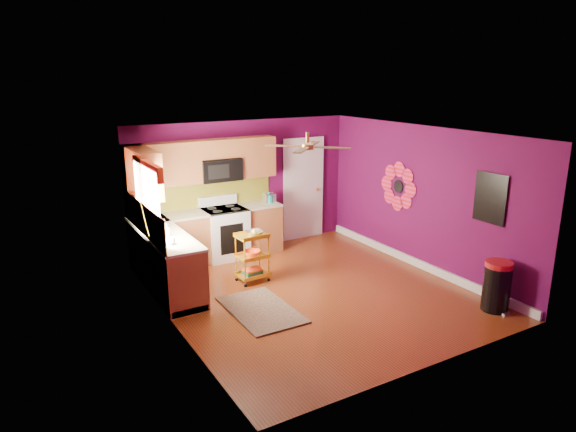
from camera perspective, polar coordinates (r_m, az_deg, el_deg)
ground at (r=8.23m, az=2.74°, el=-8.40°), size 5.00×5.00×0.00m
room_envelope at (r=7.73m, az=3.07°, el=2.77°), size 4.54×5.04×2.52m
lower_cabinets at (r=9.05m, az=-10.77°, el=-3.45°), size 2.81×2.31×0.94m
electric_range at (r=9.62m, az=-7.05°, el=-1.83°), size 0.76×0.66×1.13m
upper_cabinetry at (r=9.07m, az=-11.35°, el=5.48°), size 2.80×2.30×1.26m
left_window at (r=7.75m, az=-15.40°, el=3.06°), size 0.08×1.35×1.08m
panel_door at (r=10.58m, az=1.70°, el=2.93°), size 0.95×0.11×2.15m
right_wall_art at (r=8.91m, az=16.22°, el=2.65°), size 0.04×2.74×1.04m
ceiling_fan at (r=7.76m, az=2.15°, el=7.78°), size 1.01×1.01×0.26m
shag_rug at (r=7.62m, az=-3.01°, el=-10.36°), size 0.86×1.40×0.02m
rolling_cart at (r=8.48m, az=-3.96°, el=-4.32°), size 0.52×0.39×0.90m
trash_can at (r=8.08m, az=22.18°, el=-7.22°), size 0.39×0.43×0.75m
teal_kettle at (r=9.86m, az=-2.17°, el=1.97°), size 0.18×0.18×0.21m
toaster at (r=9.87m, az=-2.09°, el=2.02°), size 0.22×0.15×0.18m
soap_bottle_a at (r=8.04m, az=-13.43°, el=-1.49°), size 0.09×0.09×0.20m
soap_bottle_b at (r=8.36m, az=-13.60°, el=-0.92°), size 0.14×0.14×0.18m
counter_dish at (r=8.64m, az=-14.86°, el=-0.91°), size 0.23×0.23×0.06m
counter_cup at (r=7.64m, az=-12.91°, el=-2.74°), size 0.13×0.13×0.11m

